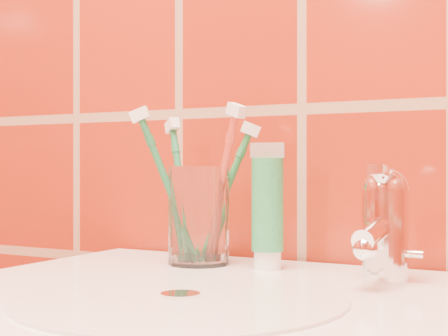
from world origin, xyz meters
The scene contains 7 objects.
glass_tumbler centered at (-0.10, 1.11, 0.91)m, with size 0.07×0.07×0.12m, color white.
toothpaste_tube centered at (-0.01, 1.11, 0.92)m, with size 0.04×0.04×0.15m.
faucet centered at (0.14, 1.09, 0.91)m, with size 0.05×0.11×0.12m.
toothbrush_0 centered at (-0.13, 1.12, 0.94)m, with size 0.07×0.06×0.19m, color #207A4A, non-canonical shape.
toothbrush_1 centered at (-0.12, 1.08, 0.94)m, with size 0.09×0.05×0.20m, color #1B673B, non-canonical shape.
toothbrush_2 centered at (-0.07, 1.13, 0.94)m, with size 0.08×0.06×0.18m, color #20793B, non-canonical shape.
toothbrush_3 centered at (-0.07, 1.11, 0.95)m, with size 0.08×0.04×0.20m, color #BA3928, non-canonical shape.
Camera 1 is at (0.32, 0.39, 0.97)m, focal length 55.00 mm.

